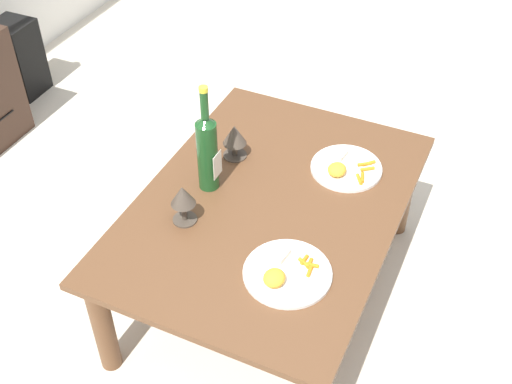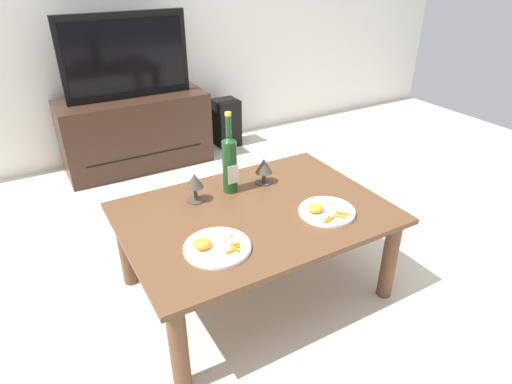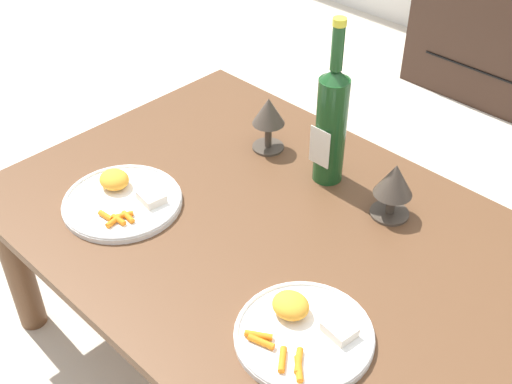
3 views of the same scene
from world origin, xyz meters
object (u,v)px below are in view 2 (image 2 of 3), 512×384
at_px(tv_screen, 126,56).
at_px(goblet_left, 195,182).
at_px(dining_table, 255,224).
at_px(dinner_plate_right, 326,211).
at_px(floor_speaker, 226,123).
at_px(wine_bottle, 230,162).
at_px(dinner_plate_left, 216,246).
at_px(tv_stand, 136,132).
at_px(goblet_right, 264,167).

xyz_separation_m(tv_screen, goblet_left, (-0.13, -1.47, -0.29)).
distance_m(dining_table, dinner_plate_right, 0.33).
bearing_deg(tv_screen, floor_speaker, 3.14).
bearing_deg(wine_bottle, tv_screen, 92.22).
distance_m(floor_speaker, dinner_plate_left, 2.16).
distance_m(tv_stand, tv_screen, 0.56).
bearing_deg(floor_speaker, goblet_right, -110.37).
relative_size(floor_speaker, dinner_plate_right, 1.57).
relative_size(tv_screen, floor_speaker, 2.25).
bearing_deg(wine_bottle, goblet_left, -177.57).
xyz_separation_m(tv_stand, dinner_plate_right, (0.33, -1.87, 0.19)).
xyz_separation_m(dinner_plate_left, dinner_plate_right, (0.54, -0.00, 0.00)).
height_order(dining_table, tv_stand, tv_stand).
height_order(goblet_right, dinner_plate_right, goblet_right).
relative_size(wine_bottle, goblet_left, 2.80).
bearing_deg(goblet_left, floor_speaker, 59.11).
relative_size(goblet_left, dinner_plate_left, 0.53).
distance_m(dining_table, floor_speaker, 1.88).
relative_size(goblet_left, dinner_plate_right, 0.56).
height_order(tv_screen, floor_speaker, tv_screen).
relative_size(tv_stand, dinner_plate_left, 4.02).
bearing_deg(dining_table, wine_bottle, 92.14).
xyz_separation_m(wine_bottle, goblet_right, (0.18, -0.01, -0.07)).
bearing_deg(tv_stand, goblet_left, -94.94).
xyz_separation_m(tv_stand, tv_screen, (-0.00, -0.00, 0.56)).
distance_m(tv_screen, wine_bottle, 1.49).
bearing_deg(goblet_right, goblet_left, 180.00).
bearing_deg(wine_bottle, dinner_plate_left, -123.69).
bearing_deg(floor_speaker, dinner_plate_left, -118.21).
bearing_deg(wine_bottle, goblet_right, -2.43).
distance_m(floor_speaker, wine_bottle, 1.72).
relative_size(wine_bottle, dinner_plate_right, 1.57).
bearing_deg(tv_stand, wine_bottle, -87.79).
bearing_deg(floor_speaker, wine_bottle, -116.42).
distance_m(tv_screen, goblet_left, 1.51).
bearing_deg(dining_table, goblet_left, 131.73).
height_order(dinner_plate_left, dinner_plate_right, same).
relative_size(tv_screen, dinner_plate_right, 3.53).
bearing_deg(floor_speaker, goblet_left, -121.71).
distance_m(dining_table, wine_bottle, 0.32).
height_order(wine_bottle, goblet_left, wine_bottle).
xyz_separation_m(goblet_right, dinner_plate_left, (-0.45, -0.39, -0.07)).
bearing_deg(tv_screen, wine_bottle, -87.78).
height_order(goblet_left, dinner_plate_left, goblet_left).
distance_m(tv_screen, dinner_plate_right, 1.93).
distance_m(goblet_left, dinner_plate_right, 0.61).
relative_size(dining_table, dinner_plate_left, 4.38).
bearing_deg(goblet_right, tv_stand, 99.28).
bearing_deg(dinner_plate_left, floor_speaker, 62.61).
height_order(dining_table, tv_screen, tv_screen).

